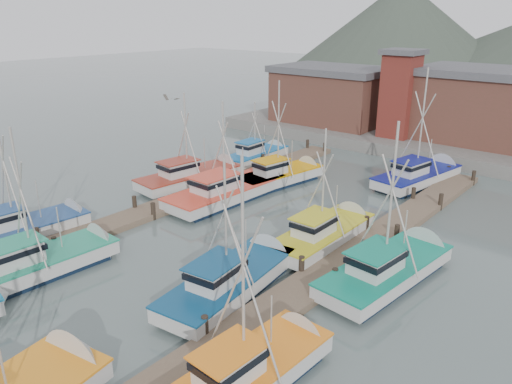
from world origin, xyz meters
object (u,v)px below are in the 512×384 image
Objects in this scene: boat_4 at (46,261)px; boat_8 at (232,190)px; lookout_tower at (400,93)px; boat_12 at (284,175)px.

boat_8 is (-0.07, 14.63, -0.00)m from boat_4.
lookout_tower is at bearing 88.51° from boat_4.
lookout_tower is 0.95× the size of boat_4.
lookout_tower is at bearing 92.18° from boat_12.
lookout_tower reaches higher than boat_12.
boat_8 is (-2.71, -21.62, -4.87)m from lookout_tower.
lookout_tower is 17.18m from boat_12.
boat_12 reaches higher than boat_4.
boat_4 is 1.00× the size of boat_12.
boat_8 is at bearing -97.13° from lookout_tower.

